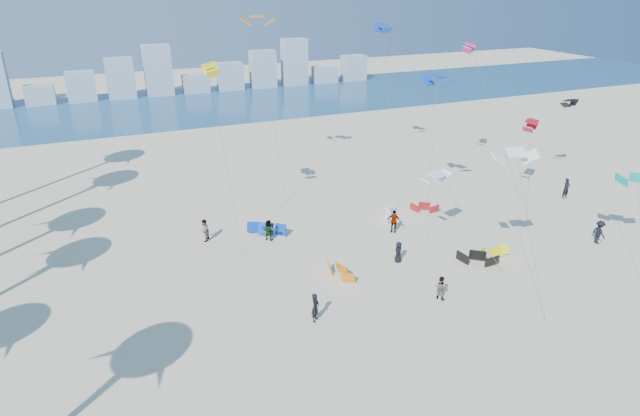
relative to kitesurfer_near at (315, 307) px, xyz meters
name	(u,v)px	position (x,y,z in m)	size (l,w,h in m)	color
ocean	(161,108)	(-0.23, 61.76, -0.91)	(220.00, 220.00, 0.00)	navy
kitesurfer_near	(315,307)	(0.00, 0.00, 0.00)	(0.67, 0.44, 1.83)	black
kitesurfer_mid	(440,288)	(8.14, -0.89, -0.14)	(0.76, 0.59, 1.55)	gray
kitesurfers_far	(408,226)	(11.01, 7.49, -0.02)	(33.13, 13.41, 1.92)	black
grounded_kites	(387,237)	(8.93, 7.20, -0.47)	(17.23, 12.75, 1.01)	orange
flying_kites	(426,85)	(14.56, 11.81, 9.90)	(36.22, 30.58, 16.12)	white
distant_skyline	(143,78)	(-1.41, 71.76, 2.17)	(85.00, 3.00, 8.40)	#9EADBF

